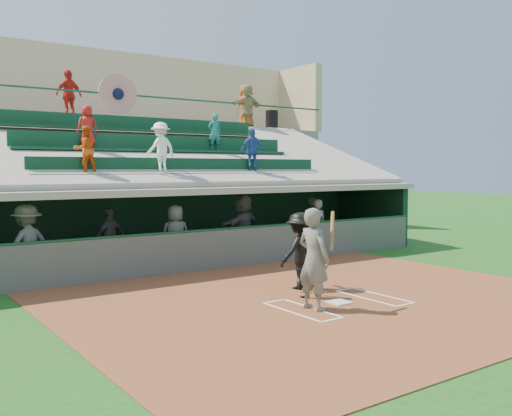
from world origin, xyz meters
TOP-DOWN VIEW (x-y plane):
  - ground at (0.00, 0.00)m, footprint 100.00×100.00m
  - dirt_slab at (0.00, 0.50)m, footprint 11.00×9.00m
  - home_plate at (0.00, 0.00)m, footprint 0.43×0.43m
  - batters_box_chalk at (0.00, 0.00)m, footprint 2.65×1.85m
  - dugout_floor at (0.00, 6.75)m, footprint 16.00×3.50m
  - concourse_slab at (0.00, 13.50)m, footprint 20.00×3.00m
  - grandstand at (-0.01, 10.51)m, footprint 20.40×10.40m
  - batter_at_plate at (-0.80, -0.10)m, footprint 0.92×0.82m
  - catcher at (-0.19, 0.80)m, footprint 0.64×0.54m
  - home_umpire at (0.25, 1.59)m, footprint 1.22×0.79m
  - dugout_bench at (-0.01, 8.00)m, footprint 14.78×1.18m
  - dugout_player_a at (-4.86, 5.69)m, footprint 1.43×1.16m
  - dugout_player_b at (-2.30, 6.95)m, footprint 1.07×0.73m
  - dugout_player_c at (-0.77, 5.91)m, footprint 0.94×0.70m
  - dugout_player_d at (1.95, 6.48)m, footprint 1.90×1.27m
  - dugout_player_e at (4.18, 5.47)m, footprint 0.74×0.59m
  - dugout_player_f at (5.00, 6.76)m, footprint 1.05×0.95m
  - trash_bin at (7.52, 12.41)m, footprint 0.58×0.58m
  - concourse_staff_a at (-1.63, 12.59)m, footprint 1.15×0.75m
  - concourse_staff_b at (5.96, 12.23)m, footprint 0.98×0.70m
  - concourse_staff_c at (5.89, 12.03)m, footprint 1.79×0.72m

SIDE VIEW (x-z plane):
  - ground at x=0.00m, z-range 0.00..0.00m
  - dirt_slab at x=0.00m, z-range 0.00..0.02m
  - dugout_floor at x=0.00m, z-range 0.00..0.04m
  - batters_box_chalk at x=0.00m, z-range 0.02..0.03m
  - home_plate at x=0.00m, z-range 0.02..0.05m
  - dugout_bench at x=-0.01m, z-range 0.04..0.48m
  - catcher at x=-0.19m, z-range 0.02..1.16m
  - dugout_player_b at x=-2.30m, z-range 0.04..1.72m
  - home_umpire at x=0.25m, z-range 0.02..1.81m
  - dugout_player_c at x=-0.77m, z-range 0.04..1.80m
  - dugout_player_f at x=5.00m, z-range 0.04..1.81m
  - dugout_player_e at x=4.18m, z-range 0.04..1.82m
  - dugout_player_a at x=-4.86m, z-range 0.04..1.97m
  - dugout_player_d at x=1.95m, z-range 0.04..2.01m
  - batter_at_plate at x=-0.80m, z-range 0.02..2.06m
  - grandstand at x=-0.01m, z-range -1.64..6.16m
  - concourse_slab at x=0.00m, z-range 0.00..4.60m
  - trash_bin at x=7.52m, z-range 4.60..5.46m
  - concourse_staff_a at x=-1.63m, z-range 4.60..6.42m
  - concourse_staff_c at x=5.89m, z-range 4.60..6.48m
  - concourse_staff_b at x=5.96m, z-range 4.60..6.49m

